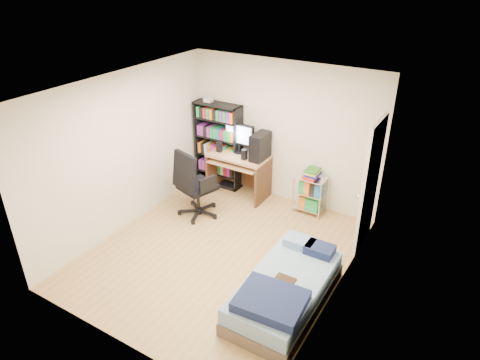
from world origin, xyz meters
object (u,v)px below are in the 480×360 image
Objects in this scene: bed at (285,290)px; media_shelf at (218,144)px; office_chair at (195,195)px; computer_desk at (245,159)px.

media_shelf is at bearing 137.43° from bed.
office_chair reaches higher than bed.
office_chair is at bearing 152.55° from bed.
computer_desk is at bearing -10.12° from media_shelf.
bed is (1.88, -2.21, -0.50)m from computer_desk.
media_shelf reaches higher than bed.
office_chair is at bearing -108.79° from computer_desk.
media_shelf is 1.25× the size of computer_desk.
media_shelf reaches higher than office_chair.
office_chair is at bearing -75.74° from media_shelf.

